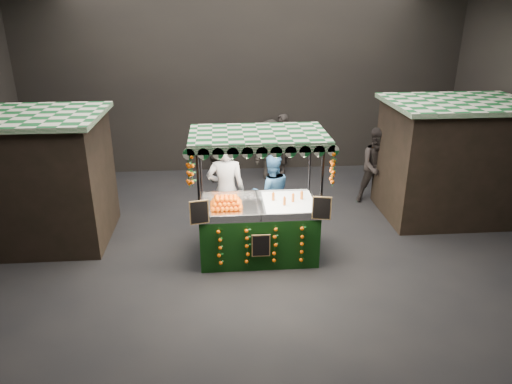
{
  "coord_description": "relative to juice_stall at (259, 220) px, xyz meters",
  "views": [
    {
      "loc": [
        -0.7,
        -8.0,
        4.57
      ],
      "look_at": [
        -0.01,
        0.46,
        1.11
      ],
      "focal_mm": 33.11,
      "sensor_mm": 36.0,
      "label": 1
    }
  ],
  "objects": [
    {
      "name": "market_hall",
      "position": [
        0.01,
        0.08,
        2.63
      ],
      "size": [
        12.1,
        10.1,
        5.05
      ],
      "color": "black",
      "rests_on": "ground"
    },
    {
      "name": "shopper_0",
      "position": [
        -4.22,
        1.94,
        0.09
      ],
      "size": [
        0.73,
        0.63,
        1.69
      ],
      "rotation": [
        0.0,
        0.0,
        0.43
      ],
      "color": "black",
      "rests_on": "ground"
    },
    {
      "name": "neighbour_stall_right",
      "position": [
        4.41,
        1.58,
        0.56
      ],
      "size": [
        3.0,
        2.2,
        2.6
      ],
      "color": "black",
      "rests_on": "ground"
    },
    {
      "name": "vendor_grey",
      "position": [
        -0.58,
        0.8,
        0.29
      ],
      "size": [
        0.78,
        0.53,
        2.08
      ],
      "rotation": [
        0.0,
        0.0,
        3.1
      ],
      "color": "gray",
      "rests_on": "ground"
    },
    {
      "name": "juice_stall",
      "position": [
        0.0,
        0.0,
        0.0
      ],
      "size": [
        2.5,
        1.47,
        2.42
      ],
      "color": "black",
      "rests_on": "ground"
    },
    {
      "name": "shopper_6",
      "position": [
        1.04,
        4.68,
        0.09
      ],
      "size": [
        0.55,
        0.7,
        1.68
      ],
      "rotation": [
        0.0,
        0.0,
        -1.3
      ],
      "color": "#2D2724",
      "rests_on": "ground"
    },
    {
      "name": "shopper_4",
      "position": [
        -4.49,
        3.28,
        0.01
      ],
      "size": [
        0.88,
        0.85,
        1.52
      ],
      "rotation": [
        0.0,
        0.0,
        3.84
      ],
      "color": "black",
      "rests_on": "ground"
    },
    {
      "name": "vendor_blue",
      "position": [
        0.36,
        1.12,
        0.08
      ],
      "size": [
        0.87,
        0.71,
        1.67
      ],
      "rotation": [
        0.0,
        0.0,
        3.24
      ],
      "color": "#295585",
      "rests_on": "ground"
    },
    {
      "name": "shopper_3",
      "position": [
        0.67,
        4.19,
        0.07
      ],
      "size": [
        1.22,
        1.11,
        1.65
      ],
      "rotation": [
        0.0,
        0.0,
        0.62
      ],
      "color": "#282521",
      "rests_on": "ground"
    },
    {
      "name": "shopper_2",
      "position": [
        -0.73,
        4.03,
        0.02
      ],
      "size": [
        0.98,
        0.73,
        1.55
      ],
      "rotation": [
        0.0,
        0.0,
        2.7
      ],
      "color": "black",
      "rests_on": "ground"
    },
    {
      "name": "ground",
      "position": [
        0.01,
        0.08,
        -0.75
      ],
      "size": [
        12.0,
        12.0,
        0.0
      ],
      "primitive_type": "plane",
      "color": "black",
      "rests_on": "ground"
    },
    {
      "name": "neighbour_stall_left",
      "position": [
        -4.39,
        1.08,
        0.56
      ],
      "size": [
        3.0,
        2.2,
        2.6
      ],
      "color": "black",
      "rests_on": "ground"
    },
    {
      "name": "shopper_5",
      "position": [
        4.38,
        2.21,
        0.02
      ],
      "size": [
        1.25,
        1.42,
        1.55
      ],
      "rotation": [
        0.0,
        0.0,
        2.23
      ],
      "color": "black",
      "rests_on": "ground"
    },
    {
      "name": "shopper_1",
      "position": [
        3.04,
        2.41,
        0.16
      ],
      "size": [
        0.91,
        0.71,
        1.84
      ],
      "rotation": [
        0.0,
        0.0,
        -0.02
      ],
      "color": "black",
      "rests_on": "ground"
    }
  ]
}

